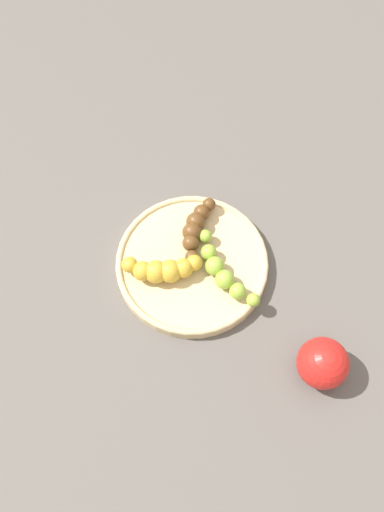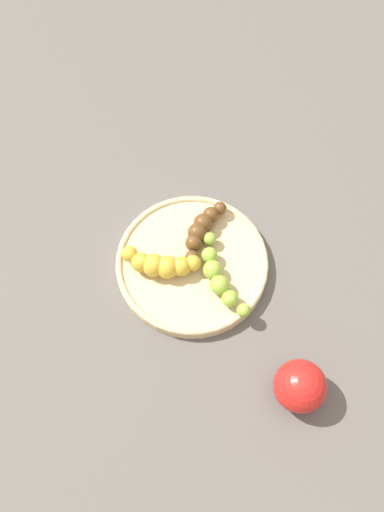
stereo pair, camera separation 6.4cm
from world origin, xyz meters
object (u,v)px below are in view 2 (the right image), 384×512
Objects in this scene: banana_green at (219,276)px; banana_spotted at (161,264)px; apple_red at (300,386)px; banana_overripe at (202,229)px; fruit_bowl at (192,263)px.

banana_spotted is (0.08, -0.03, 0.00)m from banana_green.
banana_overripe is at bearing -69.07° from apple_red.
banana_overripe is at bearing -114.92° from fruit_bowl.
apple_red is at bearing 101.01° from banana_green.
banana_green is (-0.04, 0.04, 0.02)m from fruit_bowl.
banana_spotted is (0.07, 0.05, 0.00)m from banana_overripe.
banana_green is at bearing -64.24° from apple_red.
fruit_bowl is 1.96× the size of banana_spotted.
banana_green is 0.19m from apple_red.
banana_spotted is (0.05, 0.01, 0.02)m from fruit_bowl.
banana_overripe is at bearing -95.06° from banana_green.
banana_green is 1.48× the size of banana_overripe.
apple_red is (-0.12, 0.21, 0.02)m from fruit_bowl.
apple_red is at bearing 119.65° from fruit_bowl.
banana_green reaches higher than fruit_bowl.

